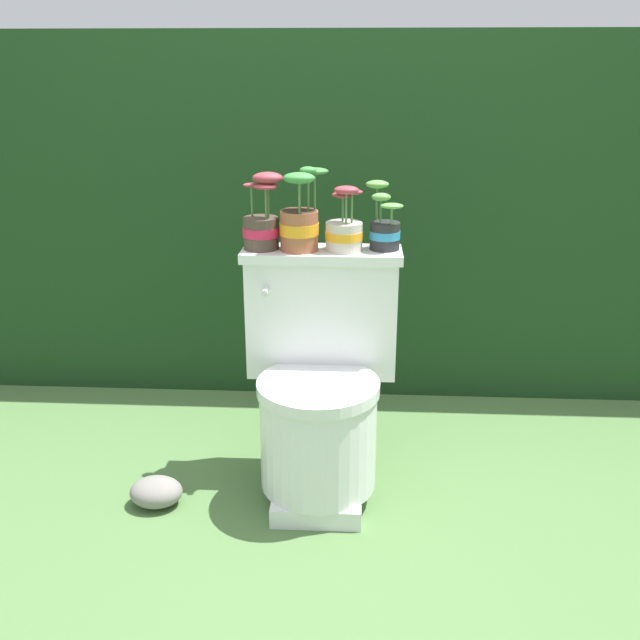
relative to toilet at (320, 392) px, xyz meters
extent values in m
plane|color=#4C703D|center=(0.01, -0.07, -0.35)|extent=(12.00, 12.00, 0.00)
cube|color=#193819|center=(0.01, 1.05, 0.38)|extent=(3.61, 0.66, 1.45)
cube|color=silver|center=(0.00, -0.07, -0.32)|extent=(0.28, 0.34, 0.06)
cylinder|color=silver|center=(0.00, -0.07, -0.13)|extent=(0.36, 0.36, 0.32)
cylinder|color=silver|center=(0.00, -0.07, 0.05)|extent=(0.38, 0.38, 0.04)
cube|color=silver|center=(0.00, 0.13, 0.21)|extent=(0.48, 0.15, 0.39)
cube|color=silver|center=(0.00, 0.13, 0.42)|extent=(0.51, 0.17, 0.03)
cylinder|color=silver|center=(-0.17, 0.03, 0.33)|extent=(0.02, 0.05, 0.02)
cylinder|color=#47382D|center=(-0.19, 0.13, 0.48)|extent=(0.11, 0.11, 0.10)
cylinder|color=#D1234C|center=(-0.19, 0.13, 0.49)|extent=(0.12, 0.12, 0.03)
cylinder|color=#332319|center=(-0.19, 0.13, 0.53)|extent=(0.10, 0.10, 0.01)
cylinder|color=#4C753D|center=(-0.17, 0.12, 0.58)|extent=(0.01, 0.01, 0.09)
ellipsoid|color=#93333D|center=(-0.17, 0.12, 0.63)|extent=(0.08, 0.05, 0.02)
cylinder|color=#4C753D|center=(-0.22, 0.14, 0.58)|extent=(0.01, 0.01, 0.09)
ellipsoid|color=#93333D|center=(-0.22, 0.14, 0.63)|extent=(0.05, 0.04, 0.01)
cylinder|color=#4C753D|center=(-0.17, 0.13, 0.59)|extent=(0.01, 0.01, 0.11)
ellipsoid|color=#93333D|center=(-0.17, 0.13, 0.66)|extent=(0.09, 0.07, 0.04)
cylinder|color=#9E5638|center=(-0.07, 0.12, 0.50)|extent=(0.12, 0.12, 0.12)
cylinder|color=orange|center=(-0.07, 0.12, 0.50)|extent=(0.12, 0.12, 0.04)
cylinder|color=#332319|center=(-0.07, 0.12, 0.55)|extent=(0.11, 0.11, 0.01)
cylinder|color=#4C753D|center=(-0.04, 0.12, 0.62)|extent=(0.01, 0.01, 0.12)
ellipsoid|color=#387F38|center=(-0.04, 0.12, 0.68)|extent=(0.05, 0.04, 0.02)
cylinder|color=#4C753D|center=(-0.02, 0.14, 0.61)|extent=(0.01, 0.01, 0.11)
ellipsoid|color=#387F38|center=(-0.02, 0.14, 0.68)|extent=(0.09, 0.06, 0.02)
cylinder|color=#4C753D|center=(-0.07, 0.14, 0.60)|extent=(0.01, 0.01, 0.09)
ellipsoid|color=#387F38|center=(-0.07, 0.14, 0.65)|extent=(0.07, 0.05, 0.02)
cylinder|color=#4C753D|center=(-0.07, 0.08, 0.61)|extent=(0.01, 0.01, 0.10)
ellipsoid|color=#387F38|center=(-0.07, 0.08, 0.66)|extent=(0.10, 0.07, 0.03)
cylinder|color=beige|center=(0.07, 0.12, 0.48)|extent=(0.11, 0.11, 0.09)
cylinder|color=orange|center=(0.07, 0.12, 0.48)|extent=(0.12, 0.12, 0.03)
cylinder|color=#332319|center=(0.07, 0.12, 0.52)|extent=(0.11, 0.11, 0.01)
cylinder|color=#4C753D|center=(0.06, 0.13, 0.56)|extent=(0.01, 0.01, 0.08)
ellipsoid|color=#93333D|center=(0.06, 0.13, 0.61)|extent=(0.07, 0.05, 0.02)
cylinder|color=#4C753D|center=(0.08, 0.10, 0.57)|extent=(0.01, 0.01, 0.09)
ellipsoid|color=#93333D|center=(0.08, 0.10, 0.63)|extent=(0.08, 0.05, 0.03)
cylinder|color=#4C753D|center=(0.09, 0.11, 0.57)|extent=(0.01, 0.01, 0.09)
ellipsoid|color=#93333D|center=(0.09, 0.11, 0.62)|extent=(0.06, 0.05, 0.02)
cylinder|color=#262628|center=(0.20, 0.15, 0.48)|extent=(0.09, 0.09, 0.09)
cylinder|color=#2D84BC|center=(0.20, 0.15, 0.48)|extent=(0.10, 0.10, 0.03)
cylinder|color=#332319|center=(0.20, 0.15, 0.51)|extent=(0.09, 0.09, 0.01)
cylinder|color=#4C753D|center=(0.21, 0.11, 0.55)|extent=(0.01, 0.01, 0.05)
ellipsoid|color=#569342|center=(0.21, 0.11, 0.58)|extent=(0.07, 0.05, 0.02)
cylinder|color=#4C753D|center=(0.17, 0.18, 0.57)|extent=(0.01, 0.01, 0.11)
ellipsoid|color=#569342|center=(0.17, 0.18, 0.63)|extent=(0.07, 0.05, 0.03)
cylinder|color=#4C753D|center=(0.18, 0.14, 0.56)|extent=(0.01, 0.01, 0.07)
ellipsoid|color=#569342|center=(0.18, 0.14, 0.60)|extent=(0.06, 0.04, 0.03)
ellipsoid|color=gray|center=(-0.52, -0.13, -0.30)|extent=(0.17, 0.13, 0.09)
camera|label=1|loc=(0.12, -2.05, 0.99)|focal=40.00mm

